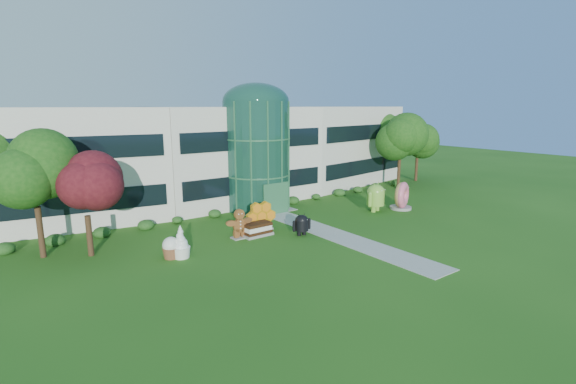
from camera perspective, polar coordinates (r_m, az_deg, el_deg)
ground at (r=30.39m, az=8.16°, el=-6.46°), size 140.00×140.00×0.00m
building at (r=43.75m, az=-8.54°, el=5.34°), size 46.00×15.00×9.30m
atrium at (r=38.57m, az=-4.30°, el=4.96°), size 6.00×6.00×9.80m
walkway at (r=31.76m, az=5.62°, el=-5.55°), size 2.40×20.00×0.04m
tree_red at (r=29.02m, az=-25.80°, el=-2.25°), size 4.00×4.00×6.00m
trees_backdrop at (r=39.50m, az=-5.07°, el=4.08°), size 52.00×8.00×8.40m
android_green at (r=38.46m, az=11.91°, el=-0.47°), size 2.93×2.31×2.93m
android_black at (r=30.84m, az=1.88°, el=-4.30°), size 1.71×1.24×1.82m
donut at (r=39.90m, az=15.22°, el=-0.45°), size 2.75×2.04×2.58m
gingerbread at (r=30.30m, az=-6.65°, el=-4.31°), size 2.38×0.93×2.19m
ice_cream_sandwich at (r=30.88m, az=-4.20°, el=-5.10°), size 2.26×1.17×1.00m
honeycomb at (r=32.16m, az=-3.73°, el=-3.47°), size 2.64×1.16×2.01m
froyo at (r=27.18m, az=-14.44°, el=-6.61°), size 1.24×1.24×2.09m
cupcake at (r=27.38m, az=-15.69°, el=-7.31°), size 1.45×1.45×1.39m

